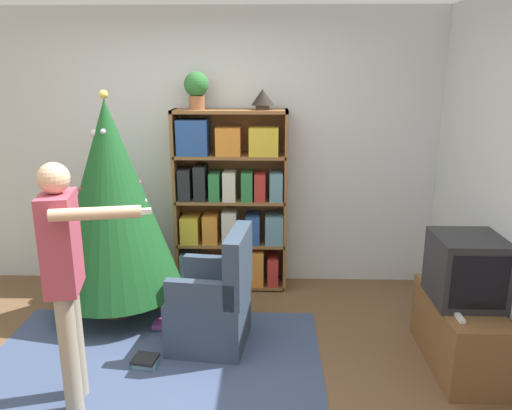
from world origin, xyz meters
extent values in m
plane|color=brown|center=(0.00, 0.00, 0.00)|extent=(14.00, 14.00, 0.00)
cube|color=silver|center=(0.00, 1.89, 1.30)|extent=(8.00, 0.10, 2.60)
cube|color=#3D4C70|center=(-0.20, 0.23, 0.00)|extent=(2.43, 1.74, 0.01)
cube|color=brown|center=(-0.24, 1.66, 0.85)|extent=(0.03, 0.31, 1.70)
cube|color=brown|center=(0.78, 1.66, 0.85)|extent=(0.03, 0.31, 1.70)
cube|color=brown|center=(0.27, 1.66, 1.69)|extent=(1.05, 0.31, 0.03)
cube|color=brown|center=(0.27, 1.81, 0.85)|extent=(1.05, 0.01, 1.70)
cube|color=brown|center=(0.27, 1.66, 0.03)|extent=(1.02, 0.31, 0.03)
cube|color=#5B899E|center=(-0.14, 1.62, 0.20)|extent=(0.15, 0.22, 0.31)
cube|color=#B22D28|center=(0.01, 1.64, 0.16)|extent=(0.11, 0.26, 0.23)
cube|color=gold|center=(0.20, 1.62, 0.18)|extent=(0.12, 0.22, 0.27)
cube|color=#5B899E|center=(0.34, 1.63, 0.21)|extent=(0.11, 0.24, 0.33)
cube|color=orange|center=(0.51, 1.62, 0.22)|extent=(0.15, 0.22, 0.34)
cube|color=#B22D28|center=(0.67, 1.65, 0.18)|extent=(0.10, 0.27, 0.27)
cube|color=brown|center=(0.27, 1.66, 0.45)|extent=(1.02, 0.31, 0.03)
cube|color=gold|center=(-0.12, 1.64, 0.59)|extent=(0.17, 0.25, 0.25)
cube|color=orange|center=(0.08, 1.64, 0.60)|extent=(0.14, 0.25, 0.27)
cube|color=beige|center=(0.26, 1.65, 0.62)|extent=(0.13, 0.29, 0.31)
cube|color=#284C93|center=(0.48, 1.65, 0.60)|extent=(0.13, 0.27, 0.27)
cube|color=#5B899E|center=(0.68, 1.65, 0.60)|extent=(0.17, 0.28, 0.27)
cube|color=brown|center=(0.27, 1.66, 0.87)|extent=(1.02, 0.31, 0.03)
cube|color=#232328|center=(-0.15, 1.63, 1.03)|extent=(0.11, 0.24, 0.29)
cube|color=#232328|center=(-0.01, 1.64, 1.04)|extent=(0.11, 0.26, 0.32)
cube|color=#2D7A42|center=(0.13, 1.64, 1.01)|extent=(0.10, 0.25, 0.26)
cube|color=beige|center=(0.26, 1.65, 1.01)|extent=(0.12, 0.28, 0.27)
cube|color=#2D7A42|center=(0.42, 1.64, 1.01)|extent=(0.10, 0.26, 0.26)
cube|color=#B22D28|center=(0.54, 1.62, 1.01)|extent=(0.10, 0.22, 0.25)
cube|color=#5B899E|center=(0.69, 1.63, 1.01)|extent=(0.12, 0.25, 0.26)
cube|color=brown|center=(0.27, 1.66, 1.28)|extent=(1.02, 0.31, 0.03)
cube|color=#284C93|center=(-0.06, 1.64, 1.46)|extent=(0.28, 0.26, 0.32)
cube|color=orange|center=(0.26, 1.64, 1.42)|extent=(0.22, 0.25, 0.25)
cube|color=gold|center=(0.57, 1.62, 1.43)|extent=(0.26, 0.22, 0.25)
cube|color=brown|center=(1.98, 0.38, 0.25)|extent=(0.40, 0.93, 0.50)
cube|color=#28282D|center=(1.98, 0.38, 0.73)|extent=(0.45, 0.47, 0.47)
cube|color=black|center=(1.98, 0.14, 0.73)|extent=(0.37, 0.01, 0.37)
cube|color=white|center=(1.86, 0.10, 0.51)|extent=(0.04, 0.12, 0.02)
cylinder|color=#4C3323|center=(-0.67, 1.10, 0.05)|extent=(0.36, 0.36, 0.10)
cylinder|color=brown|center=(-0.67, 1.10, 0.16)|extent=(0.08, 0.08, 0.12)
cone|color=#195123|center=(-0.67, 1.10, 1.03)|extent=(1.10, 1.10, 1.61)
sphere|color=silver|center=(-0.40, 1.10, 1.00)|extent=(0.04, 0.04, 0.04)
sphere|color=silver|center=(-0.67, 1.01, 1.58)|extent=(0.04, 0.04, 0.04)
sphere|color=#B74C93|center=(-0.46, 1.19, 1.14)|extent=(0.04, 0.04, 0.04)
sphere|color=red|center=(-0.87, 0.99, 1.12)|extent=(0.05, 0.05, 0.05)
sphere|color=silver|center=(-0.76, 1.08, 1.56)|extent=(0.07, 0.07, 0.07)
sphere|color=#E5CC4C|center=(-0.67, 1.10, 1.86)|extent=(0.07, 0.07, 0.07)
cube|color=#334256|center=(0.18, 0.60, 0.21)|extent=(0.62, 0.62, 0.42)
cube|color=#334256|center=(0.40, 0.57, 0.67)|extent=(0.19, 0.57, 0.50)
cube|color=#334256|center=(0.21, 0.84, 0.52)|extent=(0.51, 0.14, 0.20)
cube|color=#334256|center=(0.15, 0.36, 0.52)|extent=(0.51, 0.14, 0.20)
cylinder|color=#9E937F|center=(-0.60, -0.05, 0.39)|extent=(0.11, 0.11, 0.79)
cylinder|color=#9E937F|center=(-0.56, -0.23, 0.39)|extent=(0.11, 0.11, 0.79)
cube|color=#AD4256|center=(-0.58, -0.14, 1.08)|extent=(0.24, 0.35, 0.59)
cylinder|color=#DBAD89|center=(-0.62, 0.05, 1.05)|extent=(0.07, 0.07, 0.47)
cylinder|color=#DBAD89|center=(-0.31, -0.29, 1.30)|extent=(0.48, 0.16, 0.07)
cube|color=white|center=(-0.07, -0.24, 1.30)|extent=(0.11, 0.06, 0.03)
sphere|color=#DBAD89|center=(-0.58, -0.14, 1.46)|extent=(0.18, 0.18, 0.18)
cylinder|color=#935B38|center=(-0.02, 1.66, 1.76)|extent=(0.14, 0.14, 0.12)
sphere|color=#2D7033|center=(-0.02, 1.66, 1.92)|extent=(0.22, 0.22, 0.22)
cylinder|color=#473828|center=(0.56, 1.66, 1.72)|extent=(0.12, 0.12, 0.04)
cone|color=black|center=(0.56, 1.66, 1.81)|extent=(0.20, 0.20, 0.14)
cube|color=#2D7A42|center=(-0.22, 0.81, 0.01)|extent=(0.20, 0.17, 0.02)
cube|color=#843889|center=(-0.24, 0.81, 0.04)|extent=(0.15, 0.16, 0.03)
cube|color=#5B899E|center=(-0.24, 0.28, 0.02)|extent=(0.17, 0.16, 0.03)
cube|color=#232328|center=(-0.25, 0.29, 0.05)|extent=(0.19, 0.18, 0.03)
camera|label=1|loc=(0.63, -2.84, 2.06)|focal=35.00mm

